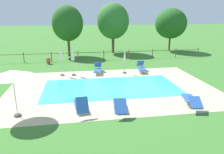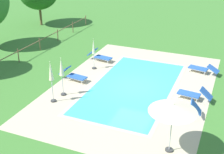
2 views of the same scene
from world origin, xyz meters
TOP-DOWN VIEW (x-y plane):
  - ground_plane at (0.00, 0.00)m, footprint 160.00×160.00m
  - pool_deck_paving at (0.00, 0.00)m, footprint 13.98×9.48m
  - swimming_pool_water at (0.00, 0.00)m, footprint 9.23×4.72m
  - pool_coping_rim at (0.00, 0.00)m, footprint 9.71×5.20m
  - sun_lounger_north_near_steps at (3.25, 3.75)m, footprint 0.86×2.01m
  - sun_lounger_north_mid at (-0.21, -3.81)m, footprint 0.83×2.04m
  - sun_lounger_north_far at (-2.21, -3.55)m, footprint 0.79×1.92m
  - sun_lounger_north_end at (3.84, -3.76)m, footprint 0.99×2.15m
  - sun_lounger_south_near_corner at (-0.57, 3.93)m, footprint 0.85×2.03m
  - patio_umbrella_open_foreground at (-5.35, -3.56)m, footprint 2.09×2.09m
  - patio_umbrella_closed_row_west at (-3.52, 3.63)m, footprint 0.32×0.32m
  - patio_umbrella_closed_row_mid_west at (1.69, 3.52)m, footprint 0.32×0.32m
  - patio_umbrella_closed_row_centre at (-2.60, 3.51)m, footprint 0.32×0.32m
  - perimeter_fence at (0.66, 9.30)m, footprint 22.32×0.08m

SIDE VIEW (x-z plane):
  - ground_plane at x=0.00m, z-range 0.00..0.00m
  - pool_deck_paving at x=0.00m, z-range 0.00..0.01m
  - swimming_pool_water at x=0.00m, z-range 0.00..0.01m
  - pool_coping_rim at x=0.00m, z-range 0.01..0.01m
  - sun_lounger_north_end at x=3.84m, z-range 0.00..0.70m
  - sun_lounger_north_mid at x=-0.21m, z-range -0.06..0.81m
  - sun_lounger_south_near_corner at x=-0.57m, z-range -0.06..0.82m
  - sun_lounger_north_near_steps at x=3.25m, z-range -0.07..0.83m
  - sun_lounger_north_far at x=-2.21m, z-range -0.10..0.88m
  - perimeter_fence at x=0.66m, z-range 0.16..1.21m
  - patio_umbrella_closed_row_mid_west at x=1.69m, z-range 0.30..2.56m
  - patio_umbrella_closed_row_centre at x=-2.60m, z-range 0.46..2.86m
  - patio_umbrella_closed_row_west at x=-3.52m, z-range 0.46..2.98m
  - patio_umbrella_open_foreground at x=-5.35m, z-range 0.99..3.41m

